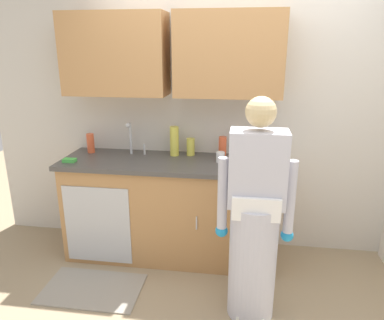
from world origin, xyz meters
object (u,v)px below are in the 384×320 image
at_px(bottle_water_short, 174,141).
at_px(cup_by_sink, 220,157).
at_px(person_at_sink, 254,229).
at_px(bottle_water_tall, 91,143).
at_px(sink, 131,160).
at_px(bottle_soap, 191,147).
at_px(bottle_dish_liquid, 223,147).
at_px(knife_on_counter, 272,161).
at_px(sponge, 69,160).

height_order(bottle_water_short, cup_by_sink, bottle_water_short).
bearing_deg(person_at_sink, bottle_water_tall, 150.76).
bearing_deg(person_at_sink, sink, 146.66).
distance_m(bottle_soap, cup_by_sink, 0.34).
relative_size(person_at_sink, bottle_dish_liquid, 8.33).
bearing_deg(bottle_dish_liquid, sink, -169.42).
bearing_deg(cup_by_sink, knife_on_counter, 11.95).
bearing_deg(sink, bottle_soap, 19.48).
height_order(bottle_dish_liquid, sponge, bottle_dish_liquid).
bearing_deg(bottle_water_short, cup_by_sink, -18.57).
distance_m(bottle_water_short, bottle_dish_liquid, 0.45).
bearing_deg(bottle_dish_liquid, bottle_water_short, 179.75).
distance_m(bottle_water_tall, cup_by_sink, 1.26).
relative_size(person_at_sink, bottle_water_tall, 8.80).
relative_size(sink, bottle_water_short, 1.82).
bearing_deg(bottle_soap, bottle_dish_liquid, -6.04).
relative_size(sink, bottle_dish_liquid, 2.57).
xyz_separation_m(cup_by_sink, sponge, (-1.32, -0.19, -0.03)).
xyz_separation_m(person_at_sink, bottle_water_short, (-0.74, 0.89, 0.39)).
relative_size(bottle_water_tall, knife_on_counter, 0.77).
distance_m(sink, bottle_soap, 0.57).
relative_size(person_at_sink, bottle_water_short, 5.90).
distance_m(bottle_soap, knife_on_counter, 0.76).
relative_size(sink, sponge, 4.55).
bearing_deg(knife_on_counter, bottle_dish_liquid, -9.52).
bearing_deg(bottle_soap, sponge, -160.51).
relative_size(bottle_dish_liquid, cup_by_sink, 2.10).
xyz_separation_m(sink, knife_on_counter, (1.27, 0.11, 0.02)).
bearing_deg(bottle_water_tall, person_at_sink, -29.24).
xyz_separation_m(bottle_water_tall, cup_by_sink, (1.25, -0.13, -0.05)).
relative_size(bottle_water_short, bottle_dish_liquid, 1.41).
height_order(bottle_water_tall, sponge, bottle_water_tall).
bearing_deg(bottle_water_tall, knife_on_counter, -1.01).
bearing_deg(bottle_water_short, knife_on_counter, -3.25).
distance_m(bottle_water_short, knife_on_counter, 0.91).
distance_m(bottle_water_tall, sponge, 0.33).
distance_m(sink, sponge, 0.54).
height_order(sink, knife_on_counter, sink).
xyz_separation_m(cup_by_sink, knife_on_counter, (0.46, 0.10, -0.04)).
bearing_deg(sponge, cup_by_sink, 8.07).
relative_size(cup_by_sink, knife_on_counter, 0.39).
height_order(bottle_soap, sponge, bottle_soap).
height_order(bottle_water_short, bottle_dish_liquid, bottle_water_short).
xyz_separation_m(bottle_soap, bottle_water_tall, (-0.96, -0.05, 0.01)).
height_order(sink, sponge, sink).
relative_size(bottle_dish_liquid, sponge, 1.77).
xyz_separation_m(bottle_water_tall, sponge, (-0.07, -0.31, -0.08)).
xyz_separation_m(bottle_water_short, sponge, (-0.88, -0.34, -0.12)).
xyz_separation_m(bottle_soap, bottle_dish_liquid, (0.30, -0.03, 0.02)).
relative_size(sink, person_at_sink, 0.31).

